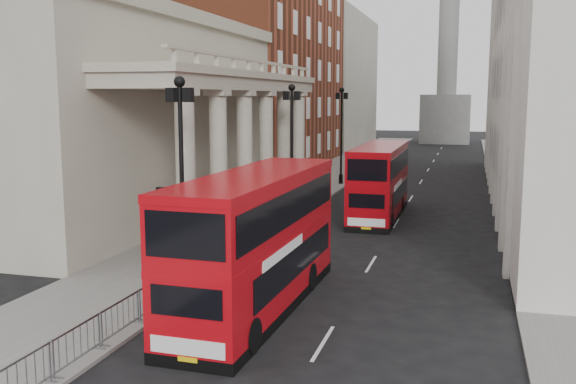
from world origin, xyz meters
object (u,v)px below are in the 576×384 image
Objects in this scene: pedestrian_b at (229,209)px; pedestrian_c at (255,208)px; lamp_post_south at (182,168)px; pedestrian_a at (214,206)px; bus_far at (380,180)px; lamp_post_north at (341,129)px; lamp_post_mid at (292,141)px; traffic_light at (161,223)px; bus_near at (257,239)px; monument_column at (448,45)px.

pedestrian_b is 1.05× the size of pedestrian_c.
pedestrian_b reaches higher than pedestrian_c.
pedestrian_c is at bearing 96.36° from lamp_post_south.
bus_far is at bearing 24.42° from pedestrian_a.
lamp_post_north is 15.39m from bus_far.
pedestrian_b is at bearing -125.75° from lamp_post_mid.
bus_far is 5.82× the size of pedestrian_c.
traffic_light is 2.23× the size of pedestrian_b.
bus_far is at bearing 18.46° from lamp_post_mid.
pedestrian_b is (-2.76, 12.17, -3.83)m from lamp_post_south.
bus_near is at bearing -54.04° from pedestrian_c.
lamp_post_north is at bearing 110.46° from bus_far.
pedestrian_b is at bearing 116.29° from bus_near.
traffic_light is 14.61m from pedestrian_b.
lamp_post_south is at bearing -94.29° from monument_column.
pedestrian_a is at bearing -28.26° from pedestrian_b.
lamp_post_north reaches higher than bus_far.
lamp_post_north is at bearing 90.00° from lamp_post_mid.
pedestrian_c is at bearing 1.67° from pedestrian_a.
pedestrian_c is at bearing -117.23° from lamp_post_mid.
lamp_post_north is 34.07m from traffic_light.
bus_near is (3.53, -1.35, -2.31)m from lamp_post_south.
bus_near is 14.99m from pedestrian_b.
bus_near is at bearing -65.01° from pedestrian_a.
lamp_post_south is 1.00× the size of lamp_post_north.
pedestrian_a is (-10.63, -75.05, -14.91)m from monument_column.
pedestrian_c is at bearing 110.33° from bus_near.
lamp_post_mid is at bearing -90.00° from lamp_post_north.
pedestrian_b is (-9.36, -75.83, -14.90)m from monument_column.
traffic_light is at bearing -77.46° from pedestrian_a.
lamp_post_north is 4.37× the size of pedestrian_a.
monument_column reaches higher than lamp_post_north.
monument_column is 71.53m from bus_far.
pedestrian_b is (-2.76, -19.83, -3.83)m from lamp_post_north.
pedestrian_b is (-6.30, 13.52, -1.51)m from bus_near.
bus_far reaches higher than pedestrian_b.
pedestrian_c is (-1.47, 13.15, -3.88)m from lamp_post_south.
monument_column is 29.59× the size of pedestrian_c.
pedestrian_b reaches higher than pedestrian_a.
traffic_light is 2.35× the size of pedestrian_c.
monument_column reaches higher than lamp_post_south.
lamp_post_mid is (0.00, 16.00, 0.00)m from lamp_post_south.
traffic_light is 15.39m from pedestrian_c.
monument_column is 28.44× the size of pedestrian_a.
pedestrian_c is (-1.57, 15.17, -2.07)m from traffic_light.
pedestrian_a is at bearing -101.94° from lamp_post_north.
lamp_post_south reaches higher than bus_far.
monument_column reaches higher than pedestrian_a.
bus_far is (5.33, 1.78, -2.51)m from lamp_post_mid.
monument_column is 6.51× the size of lamp_post_south.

